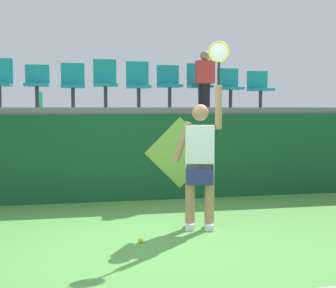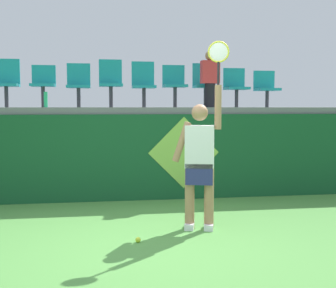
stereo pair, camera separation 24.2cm
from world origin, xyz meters
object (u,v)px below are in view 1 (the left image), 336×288
at_px(water_bottle, 41,100).
at_px(stadium_chair_4, 105,80).
at_px(stadium_chair_1, 0,80).
at_px(stadium_chair_9, 259,87).
at_px(stadium_chair_8, 229,85).
at_px(stadium_chair_6, 169,83).
at_px(spectator_0, 205,78).
at_px(tennis_player, 200,159).
at_px(stadium_chair_5, 138,82).
at_px(stadium_chair_2, 37,82).
at_px(tennis_ball, 141,240).
at_px(stadium_chair_7, 199,83).
at_px(stadium_chair_3, 73,83).

distance_m(water_bottle, stadium_chair_4, 1.43).
bearing_deg(stadium_chair_1, stadium_chair_9, -0.12).
distance_m(water_bottle, stadium_chair_8, 3.70).
distance_m(stadium_chair_6, spectator_0, 0.75).
distance_m(tennis_player, stadium_chair_8, 3.44).
relative_size(stadium_chair_5, stadium_chair_8, 1.13).
xyz_separation_m(tennis_player, stadium_chair_2, (-2.34, 2.93, 1.15)).
height_order(tennis_ball, stadium_chair_6, stadium_chair_6).
bearing_deg(stadium_chair_5, stadium_chair_1, -179.99).
bearing_deg(spectator_0, stadium_chair_7, 90.00).
relative_size(stadium_chair_1, stadium_chair_2, 1.13).
bearing_deg(stadium_chair_6, stadium_chair_7, 0.51).
bearing_deg(stadium_chair_2, stadium_chair_9, 0.02).
bearing_deg(water_bottle, stadium_chair_2, 98.87).
xyz_separation_m(stadium_chair_2, stadium_chair_8, (3.73, 0.00, -0.02)).
xyz_separation_m(stadium_chair_8, spectator_0, (-0.63, -0.43, 0.11)).
distance_m(stadium_chair_5, stadium_chair_7, 1.21).
height_order(tennis_ball, stadium_chair_5, stadium_chair_5).
relative_size(water_bottle, stadium_chair_7, 0.30).
height_order(tennis_player, stadium_chair_1, stadium_chair_1).
relative_size(stadium_chair_5, stadium_chair_6, 1.07).
bearing_deg(stadium_chair_9, stadium_chair_2, -179.98).
xyz_separation_m(tennis_ball, stadium_chair_6, (1.03, 3.42, 2.07)).
bearing_deg(spectator_0, tennis_player, -106.88).
bearing_deg(stadium_chair_9, stadium_chair_5, 179.74).
bearing_deg(stadium_chair_2, stadium_chair_6, 0.09).
distance_m(stadium_chair_3, stadium_chair_5, 1.23).
bearing_deg(stadium_chair_6, stadium_chair_5, 179.17).
height_order(stadium_chair_1, stadium_chair_8, stadium_chair_1).
bearing_deg(stadium_chair_2, stadium_chair_1, 178.94).
relative_size(tennis_player, stadium_chair_5, 2.81).
distance_m(stadium_chair_4, stadium_chair_7, 1.84).
distance_m(stadium_chair_2, stadium_chair_3, 0.65).
bearing_deg(stadium_chair_1, stadium_chair_2, -1.06).
bearing_deg(stadium_chair_9, stadium_chair_1, 179.88).
height_order(stadium_chair_1, stadium_chair_4, stadium_chair_4).
xyz_separation_m(stadium_chair_2, stadium_chair_5, (1.88, 0.01, 0.02)).
relative_size(stadium_chair_1, stadium_chair_9, 1.22).
relative_size(tennis_player, spectator_0, 2.36).
xyz_separation_m(stadium_chair_8, stadium_chair_9, (0.64, -0.00, -0.03)).
bearing_deg(stadium_chair_5, tennis_ball, -97.04).
relative_size(tennis_ball, stadium_chair_9, 0.09).
relative_size(tennis_ball, spectator_0, 0.06).
bearing_deg(stadium_chair_2, tennis_ball, -66.90).
relative_size(stadium_chair_7, stadium_chair_9, 1.18).
height_order(stadium_chair_9, spectator_0, spectator_0).
bearing_deg(stadium_chair_8, stadium_chair_3, 179.93).
bearing_deg(stadium_chair_5, stadium_chair_3, -179.78).
xyz_separation_m(stadium_chair_1, stadium_chair_4, (1.91, 0.00, 0.01)).
relative_size(stadium_chair_2, stadium_chair_9, 1.07).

